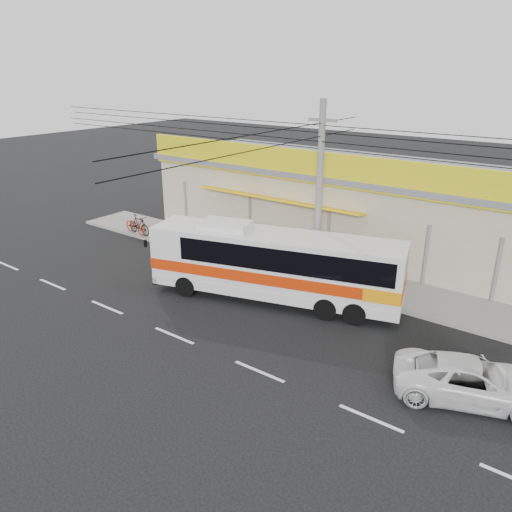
{
  "coord_description": "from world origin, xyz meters",
  "views": [
    {
      "loc": [
        12.36,
        -13.99,
        9.53
      ],
      "look_at": [
        0.53,
        2.0,
        1.98
      ],
      "focal_mm": 35.0,
      "sensor_mm": 36.0,
      "label": 1
    }
  ],
  "objects_px": {
    "motorbike_dark": "(139,225)",
    "white_car": "(471,380)",
    "motorbike_red": "(135,225)",
    "coach_bus": "(278,262)",
    "utility_pole": "(322,136)"
  },
  "relations": [
    {
      "from": "motorbike_dark",
      "to": "white_car",
      "type": "height_order",
      "value": "motorbike_dark"
    },
    {
      "from": "coach_bus",
      "to": "motorbike_red",
      "type": "xyz_separation_m",
      "value": [
        -11.9,
        2.3,
        -1.12
      ]
    },
    {
      "from": "motorbike_red",
      "to": "coach_bus",
      "type": "bearing_deg",
      "value": -91.72
    },
    {
      "from": "utility_pole",
      "to": "white_car",
      "type": "bearing_deg",
      "value": -27.31
    },
    {
      "from": "motorbike_red",
      "to": "utility_pole",
      "type": "bearing_deg",
      "value": -83.02
    },
    {
      "from": "white_car",
      "to": "utility_pole",
      "type": "relative_size",
      "value": 0.14
    },
    {
      "from": "coach_bus",
      "to": "motorbike_dark",
      "type": "height_order",
      "value": "coach_bus"
    },
    {
      "from": "utility_pole",
      "to": "motorbike_red",
      "type": "bearing_deg",
      "value": 177.75
    },
    {
      "from": "white_car",
      "to": "motorbike_dark",
      "type": "bearing_deg",
      "value": 56.69
    },
    {
      "from": "utility_pole",
      "to": "coach_bus",
      "type": "bearing_deg",
      "value": -114.41
    },
    {
      "from": "coach_bus",
      "to": "utility_pole",
      "type": "height_order",
      "value": "utility_pole"
    },
    {
      "from": "motorbike_red",
      "to": "white_car",
      "type": "distance_m",
      "value": 20.98
    },
    {
      "from": "motorbike_dark",
      "to": "white_car",
      "type": "bearing_deg",
      "value": -96.41
    },
    {
      "from": "motorbike_red",
      "to": "white_car",
      "type": "height_order",
      "value": "white_car"
    },
    {
      "from": "motorbike_red",
      "to": "white_car",
      "type": "xyz_separation_m",
      "value": [
        20.49,
        -4.52,
        -0.03
      ]
    }
  ]
}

